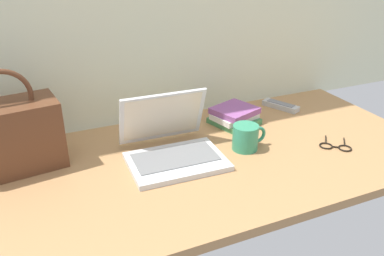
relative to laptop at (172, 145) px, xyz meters
name	(u,v)px	position (x,y,z in m)	size (l,w,h in m)	color
desk	(207,161)	(0.11, -0.05, -0.06)	(1.60, 0.76, 0.03)	#A87A4C
laptop	(172,145)	(0.00, 0.00, 0.00)	(0.32, 0.30, 0.21)	silver
coffee_mug	(247,137)	(0.26, -0.05, 0.00)	(0.13, 0.09, 0.09)	#338C66
remote_control_near	(281,106)	(0.59, 0.21, -0.03)	(0.11, 0.16, 0.02)	#B7B7B7
eyeglasses	(335,146)	(0.55, -0.17, -0.04)	(0.14, 0.14, 0.01)	black
handbag	(10,136)	(-0.48, 0.14, 0.07)	(0.32, 0.20, 0.33)	#59331E
book_stack	(234,116)	(0.33, 0.15, -0.01)	(0.20, 0.20, 0.07)	#3F7F4C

